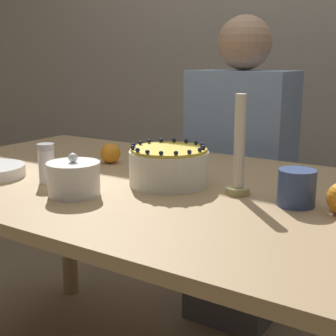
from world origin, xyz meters
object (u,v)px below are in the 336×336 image
object	(u,v)px
cake	(168,167)
candle	(239,155)
person_man_blue_shirt	(239,192)
sugar_shaker	(47,163)
sugar_bowl	(74,178)

from	to	relation	value
cake	candle	size ratio (longest dim) A/B	0.86
cake	candle	distance (m)	0.21
candle	person_man_blue_shirt	distance (m)	0.77
cake	sugar_shaker	size ratio (longest dim) A/B	1.97
candle	person_man_blue_shirt	xyz separation A→B (m)	(-0.28, 0.65, -0.30)
sugar_bowl	person_man_blue_shirt	distance (m)	0.92
cake	sugar_shaker	distance (m)	0.34
cake	sugar_bowl	world-z (taller)	cake
cake	person_man_blue_shirt	distance (m)	0.72
person_man_blue_shirt	sugar_bowl	bearing A→B (deg)	85.81
candle	person_man_blue_shirt	size ratio (longest dim) A/B	0.21
sugar_bowl	person_man_blue_shirt	world-z (taller)	person_man_blue_shirt
sugar_bowl	person_man_blue_shirt	bearing A→B (deg)	85.81
sugar_bowl	sugar_shaker	xyz separation A→B (m)	(-0.15, 0.05, 0.01)
candle	person_man_blue_shirt	bearing A→B (deg)	113.60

